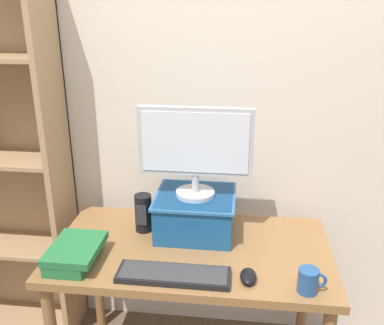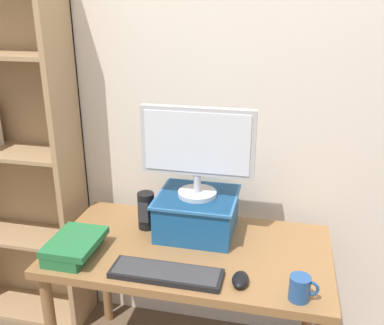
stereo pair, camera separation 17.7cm
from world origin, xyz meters
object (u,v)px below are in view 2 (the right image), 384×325
object	(u,v)px
bookshelf_unit	(7,148)
computer_mouse	(240,280)
keyboard	(166,273)
book_stack	(74,246)
computer_monitor	(196,147)
riser_box	(196,212)
desk_speaker	(146,211)
desk	(190,264)
coffee_mug	(300,288)

from	to	relation	value
bookshelf_unit	computer_mouse	distance (m)	1.42
keyboard	book_stack	xyz separation A→B (m)	(-0.42, 0.06, 0.03)
bookshelf_unit	computer_mouse	world-z (taller)	bookshelf_unit
keyboard	computer_monitor	bearing A→B (deg)	84.09
riser_box	computer_mouse	xyz separation A→B (m)	(0.25, -0.35, -0.08)
computer_monitor	book_stack	world-z (taller)	computer_monitor
desk_speaker	riser_box	bearing A→B (deg)	5.05
keyboard	computer_mouse	distance (m)	0.29
riser_box	book_stack	distance (m)	0.55
riser_box	computer_mouse	bearing A→B (deg)	-54.74
desk	computer_mouse	world-z (taller)	computer_mouse
computer_monitor	coffee_mug	size ratio (longest dim) A/B	4.70
riser_box	coffee_mug	bearing A→B (deg)	-40.15
computer_monitor	book_stack	bearing A→B (deg)	-146.44
riser_box	desk_speaker	bearing A→B (deg)	-174.95
computer_monitor	coffee_mug	world-z (taller)	computer_monitor
keyboard	bookshelf_unit	bearing A→B (deg)	152.94
bookshelf_unit	coffee_mug	world-z (taller)	bookshelf_unit
keyboard	desk	bearing A→B (deg)	79.34
computer_monitor	computer_mouse	world-z (taller)	computer_monitor
bookshelf_unit	keyboard	bearing A→B (deg)	-27.06
bookshelf_unit	riser_box	size ratio (longest dim) A/B	5.47
bookshelf_unit	book_stack	world-z (taller)	bookshelf_unit
riser_box	desk_speaker	size ratio (longest dim) A/B	2.02
keyboard	computer_mouse	world-z (taller)	computer_mouse
riser_box	desk_speaker	world-z (taller)	riser_box
riser_box	computer_mouse	size ratio (longest dim) A/B	3.47
computer_mouse	desk	bearing A→B (deg)	138.98
book_stack	coffee_mug	size ratio (longest dim) A/B	2.47
bookshelf_unit	desk_speaker	xyz separation A→B (m)	(0.82, -0.17, -0.19)
coffee_mug	keyboard	bearing A→B (deg)	177.06
desk	coffee_mug	distance (m)	0.55
bookshelf_unit	desk_speaker	distance (m)	0.86
book_stack	riser_box	bearing A→B (deg)	33.69
computer_monitor	computer_mouse	xyz separation A→B (m)	(0.25, -0.35, -0.40)
riser_box	keyboard	world-z (taller)	riser_box
riser_box	coffee_mug	xyz separation A→B (m)	(0.47, -0.39, -0.05)
coffee_mug	computer_monitor	bearing A→B (deg)	139.96
computer_monitor	keyboard	distance (m)	0.54
bookshelf_unit	desk_speaker	world-z (taller)	bookshelf_unit
desk	riser_box	bearing A→B (deg)	92.04
computer_mouse	coffee_mug	xyz separation A→B (m)	(0.22, -0.04, 0.03)
desk	bookshelf_unit	size ratio (longest dim) A/B	0.61
computer_mouse	book_stack	distance (m)	0.71
desk	coffee_mug	world-z (taller)	coffee_mug
bookshelf_unit	book_stack	bearing A→B (deg)	-37.47
coffee_mug	book_stack	bearing A→B (deg)	174.55
riser_box	coffee_mug	world-z (taller)	riser_box
computer_monitor	coffee_mug	xyz separation A→B (m)	(0.47, -0.39, -0.37)
computer_monitor	desk	bearing A→B (deg)	-87.94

